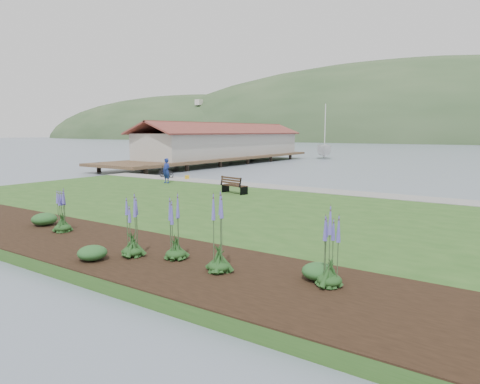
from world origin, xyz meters
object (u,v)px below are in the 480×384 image
object	(u,v)px
park_bench	(233,185)
person	(166,169)
bicycle_a	(167,173)
sailboat	(324,159)

from	to	relation	value
park_bench	person	xyz separation A→B (m)	(-7.27, 1.69, 0.55)
bicycle_a	person	bearing A→B (deg)	-131.94
park_bench	bicycle_a	size ratio (longest dim) A/B	1.15
person	sailboat	distance (m)	40.64
person	bicycle_a	bearing A→B (deg)	138.13
bicycle_a	sailboat	size ratio (longest dim) A/B	0.06
person	park_bench	bearing A→B (deg)	-8.43
person	sailboat	xyz separation A→B (m)	(-4.57, 40.36, -1.49)
park_bench	sailboat	bearing A→B (deg)	118.57
park_bench	sailboat	xyz separation A→B (m)	(-11.84, 42.05, -0.94)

